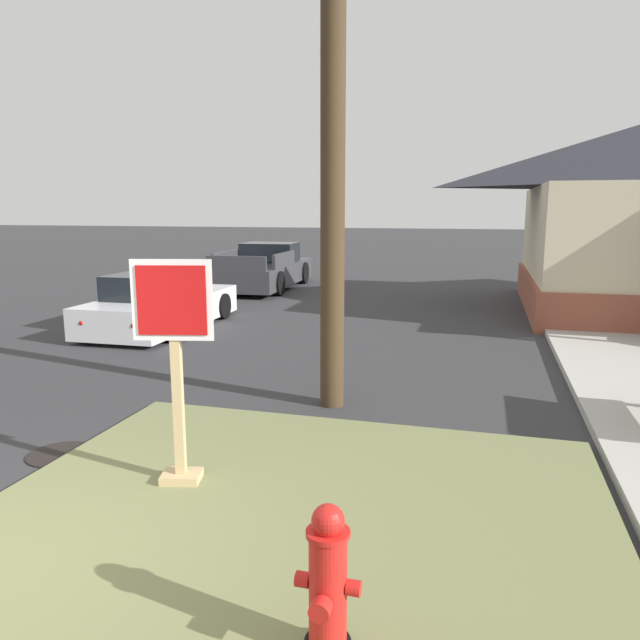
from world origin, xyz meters
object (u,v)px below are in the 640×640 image
object	(u,v)px
stop_sign	(177,377)
pickup_truck_charcoal	(264,270)
fire_hydrant	(328,585)
parked_sedan_white	(161,304)
manhole_cover	(61,454)
utility_pole	(333,62)

from	to	relation	value
stop_sign	pickup_truck_charcoal	xyz separation A→B (m)	(-4.42, 14.01, -0.49)
fire_hydrant	parked_sedan_white	world-z (taller)	parked_sedan_white
parked_sedan_white	fire_hydrant	bearing A→B (deg)	-54.93
manhole_cover	pickup_truck_charcoal	distance (m)	13.92
manhole_cover	pickup_truck_charcoal	xyz separation A→B (m)	(-2.77, 13.63, 0.61)
fire_hydrant	utility_pole	world-z (taller)	utility_pole
stop_sign	pickup_truck_charcoal	distance (m)	14.70
pickup_truck_charcoal	parked_sedan_white	bearing A→B (deg)	-88.41
fire_hydrant	stop_sign	world-z (taller)	stop_sign
manhole_cover	stop_sign	bearing A→B (deg)	-12.89
stop_sign	pickup_truck_charcoal	bearing A→B (deg)	107.52
manhole_cover	pickup_truck_charcoal	world-z (taller)	pickup_truck_charcoal
stop_sign	utility_pole	bearing A→B (deg)	74.64
stop_sign	parked_sedan_white	xyz separation A→B (m)	(-4.23, 6.95, -0.56)
pickup_truck_charcoal	utility_pole	bearing A→B (deg)	-65.17
manhole_cover	utility_pole	xyz separation A→B (m)	(2.42, 2.41, 4.39)
fire_hydrant	manhole_cover	world-z (taller)	fire_hydrant
fire_hydrant	stop_sign	xyz separation A→B (m)	(-1.90, 1.78, 0.59)
parked_sedan_white	utility_pole	world-z (taller)	utility_pole
stop_sign	parked_sedan_white	distance (m)	8.16
pickup_truck_charcoal	utility_pole	world-z (taller)	utility_pole
fire_hydrant	stop_sign	bearing A→B (deg)	136.87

